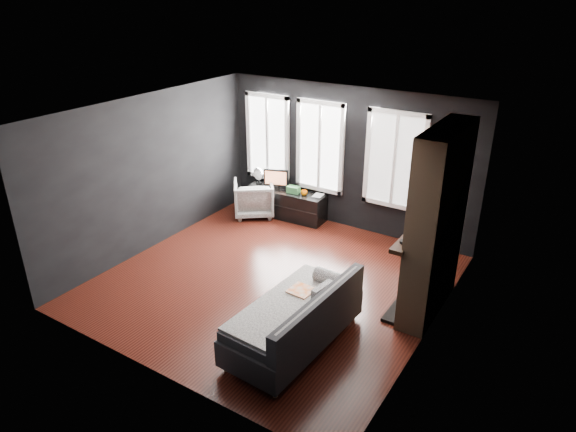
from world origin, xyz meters
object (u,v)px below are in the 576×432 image
Objects in this scene: media_console at (286,203)px; book at (314,189)px; monitor at (276,178)px; mug at (304,192)px; sofa at (294,315)px; mantel_vase at (429,210)px; armchair at (254,196)px.

book is (0.60, 0.06, 0.40)m from media_console.
monitor reaches higher than mug.
monitor is at bearing -174.33° from book.
mantel_vase is at bearing 69.63° from sofa.
book is at bearing -13.22° from monitor.
sofa is 9.69× the size of mantel_vase.
mug reaches higher than media_console.
mantel_vase reaches higher than book.
sofa is at bearing -113.56° from mantel_vase.
mug is 0.60× the size of mantel_vase.
sofa is 2.56× the size of armchair.
book reaches higher than armchair.
monitor is 0.84m from book.
sofa is at bearing -58.62° from media_console.
media_console is (0.60, 0.29, -0.11)m from armchair.
mug is at bearing -20.27° from monitor.
monitor is at bearing -176.42° from media_console.
armchair reaches higher than media_console.
book is at bearing 119.15° from sofa.
armchair reaches higher than mug.
armchair is 6.33× the size of mug.
sofa is at bearing -72.11° from monitor.
mantel_vase reaches higher than armchair.
sofa is at bearing -61.17° from mug.
book is 1.15× the size of mantel_vase.
media_console is (-2.27, 3.37, -0.15)m from sofa.
sofa reaches higher than media_console.
mug is (-1.83, 3.33, 0.19)m from sofa.
armchair is 0.68m from media_console.
sofa is 3.80m from mug.
sofa is at bearing 95.18° from armchair.
media_console is 13.11× the size of mug.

